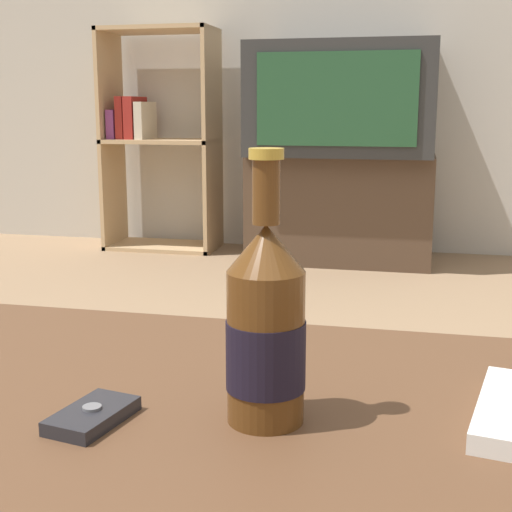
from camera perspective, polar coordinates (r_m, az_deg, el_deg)
The scene contains 7 objects.
coffee_table at distance 0.75m, azimuth -7.11°, elevation -16.94°, with size 1.19×0.69×0.41m.
tv_stand at distance 3.39m, azimuth 6.82°, elevation 3.86°, with size 0.84×0.45×0.50m.
television at distance 3.36m, azimuth 7.02°, elevation 12.29°, with size 0.82×0.61×0.50m.
bookshelf at distance 3.67m, azimuth -8.10°, elevation 9.46°, with size 0.56×0.30×1.09m.
beer_bottle at distance 0.68m, azimuth 0.79°, elevation -5.79°, with size 0.08×0.08×0.26m.
cell_phone at distance 0.73m, azimuth -12.96°, elevation -12.33°, with size 0.07×0.10×0.02m.
remote_control at distance 0.76m, azimuth 18.90°, elevation -11.49°, with size 0.07×0.19×0.02m.
Camera 1 is at (0.23, -0.61, 0.71)m, focal length 50.00 mm.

